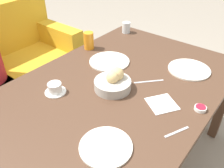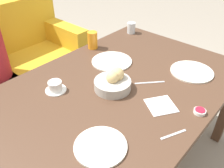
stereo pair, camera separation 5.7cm
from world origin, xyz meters
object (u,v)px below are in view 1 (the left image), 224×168
Objects in this scene: plate_far_center at (109,61)px; fork_silver at (149,81)px; juice_glass at (89,41)px; water_tumbler at (126,28)px; napkin at (162,104)px; bread_basket at (113,82)px; plate_near_right at (189,69)px; jam_bowl_berry at (200,108)px; coffee_cup at (55,89)px; spoon_coffee at (177,132)px; plate_near_left at (106,147)px.

plate_far_center is 0.33m from fork_silver.
juice_glass is 0.58m from fork_silver.
water_tumbler is 0.46× the size of napkin.
juice_glass reaches higher than napkin.
bread_basket is 0.52m from plate_near_right.
juice_glass is 1.42× the size of water_tumbler.
jam_bowl_berry is at bearing -148.47° from plate_near_right.
coffee_cup reaches higher than spoon_coffee.
plate_near_right is at bearing 17.98° from spoon_coffee.
jam_bowl_berry is (-0.32, -0.20, 0.01)m from plate_near_right.
juice_glass reaches higher than plate_near_left.
coffee_cup is (-0.23, 0.22, -0.01)m from bread_basket.
plate_near_left reaches higher than fork_silver.
napkin is (-0.17, -0.49, -0.00)m from plate_far_center.
coffee_cup is (-0.68, 0.48, 0.02)m from plate_near_right.
jam_bowl_berry is (0.48, -0.22, 0.01)m from plate_near_left.
jam_bowl_berry is 0.21m from spoon_coffee.
spoon_coffee is at bearing -131.14° from fork_silver.
coffee_cup is at bearing 117.43° from jam_bowl_berry.
plate_near_left is 1.82× the size of juice_glass.
bread_basket is 0.80m from water_tumbler.
napkin is (0.40, -0.05, -0.00)m from plate_near_left.
plate_near_left is at bearing -148.44° from water_tumbler.
bread_basket is 0.30m from plate_far_center.
jam_bowl_berry is at bearing -97.88° from plate_far_center.
coffee_cup is at bearing 118.25° from napkin.
bread_basket is 1.49× the size of fork_silver.
plate_near_left is 0.93m from juice_glass.
plate_near_right is 0.38m from jam_bowl_berry.
jam_bowl_berry reaches higher than plate_near_right.
juice_glass reaches higher than plate_near_right.
fork_silver is at bearing 153.80° from plate_near_right.
plate_near_left is 0.33m from spoon_coffee.
spoon_coffee is 0.66× the size of napkin.
bread_basket is at bearing 149.93° from plate_near_right.
water_tumbler is (0.47, 0.20, 0.04)m from plate_far_center.
plate_far_center is 0.45m from coffee_cup.
juice_glass is 0.99× the size of spoon_coffee.
bread_basket is at bearing -44.29° from coffee_cup.
spoon_coffee is at bearing -77.88° from coffee_cup.
bread_basket is 1.08× the size of napkin.
plate_far_center is at bearing 83.72° from fork_silver.
bread_basket is 0.23m from fork_silver.
jam_bowl_berry is 0.48× the size of spoon_coffee.
plate_far_center is 1.40× the size of napkin.
juice_glass is 0.65× the size of napkin.
jam_bowl_berry reaches higher than napkin.
napkin reaches higher than spoon_coffee.
bread_basket reaches higher than plate_near_left.
plate_near_left reaches higher than spoon_coffee.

